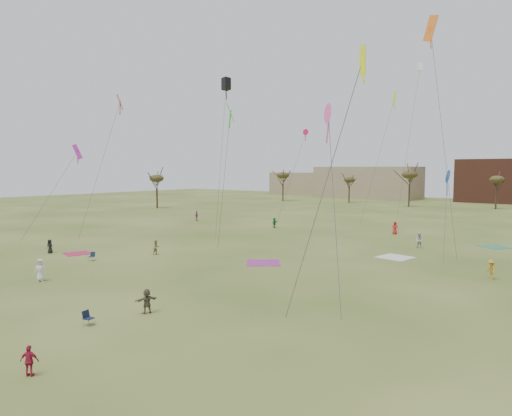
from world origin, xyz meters
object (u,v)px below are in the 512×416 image
Objects in this scene: spectator_fore_a at (29,361)px; camp_chair_center at (88,321)px; flyer_near_left at (40,270)px; camp_chair_left at (92,258)px.

camp_chair_center is at bearing -89.63° from spectator_fore_a.
camp_chair_center is (12.72, -3.51, -0.67)m from flyer_near_left.
spectator_fore_a is at bearing -71.72° from flyer_near_left.
spectator_fore_a is at bearing -64.27° from camp_chair_left.
camp_chair_left is at bearing -73.86° from spectator_fore_a.
flyer_near_left is at bearing 63.44° from camp_chair_center.
flyer_near_left is at bearing -64.08° from spectator_fore_a.
flyer_near_left reaches higher than camp_chair_center.
camp_chair_left is at bearing 76.11° from flyer_near_left.
spectator_fore_a is 1.63× the size of camp_chair_left.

